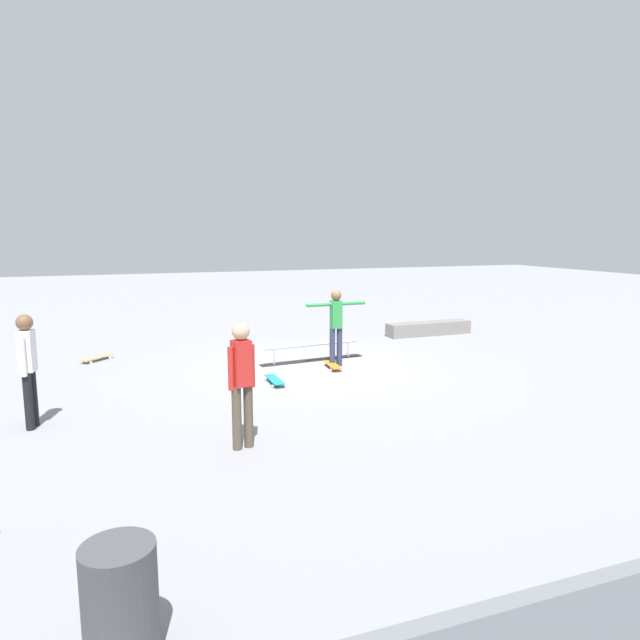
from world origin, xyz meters
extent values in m
plane|color=gray|center=(0.00, 0.00, 0.00)|extent=(60.00, 60.00, 0.00)
cube|color=black|center=(-0.05, -0.59, 0.01)|extent=(2.49, 0.48, 0.01)
cylinder|color=#B7B7BC|center=(-0.97, -0.68, 0.18)|extent=(0.04, 0.04, 0.36)
cylinder|color=#B7B7BC|center=(0.87, -0.50, 0.18)|extent=(0.04, 0.04, 0.36)
cylinder|color=#B7B7BC|center=(-0.05, -0.59, 0.36)|extent=(2.31, 0.27, 0.05)
cube|color=gray|center=(-4.20, -2.46, 0.18)|extent=(2.50, 0.53, 0.36)
cylinder|color=#2D3351|center=(-0.44, 0.08, 0.42)|extent=(0.12, 0.12, 0.83)
cylinder|color=#2D3351|center=(-0.27, 0.08, 0.42)|extent=(0.12, 0.12, 0.83)
cube|color=#2D8C42|center=(-0.35, 0.08, 1.13)|extent=(0.22, 0.19, 0.59)
sphere|color=brown|center=(-0.35, 0.08, 1.54)|extent=(0.23, 0.23, 0.23)
cylinder|color=#2D8C42|center=(-0.74, 0.07, 1.35)|extent=(0.56, 0.08, 0.08)
cylinder|color=#2D8C42|center=(0.03, 0.08, 1.35)|extent=(0.56, 0.08, 0.08)
cube|color=orange|center=(-0.21, 0.24, 0.08)|extent=(0.28, 0.82, 0.02)
cylinder|color=white|center=(-0.29, 0.52, 0.03)|extent=(0.04, 0.06, 0.05)
cylinder|color=white|center=(-0.07, 0.50, 0.03)|extent=(0.04, 0.06, 0.05)
cylinder|color=white|center=(-0.35, -0.02, 0.03)|extent=(0.04, 0.06, 0.05)
cylinder|color=white|center=(-0.12, -0.04, 0.03)|extent=(0.04, 0.06, 0.05)
cylinder|color=brown|center=(2.63, 3.97, 0.43)|extent=(0.15, 0.15, 0.86)
cylinder|color=brown|center=(2.46, 3.93, 0.43)|extent=(0.15, 0.15, 0.86)
cube|color=red|center=(2.55, 3.95, 1.17)|extent=(0.26, 0.25, 0.61)
sphere|color=tan|center=(2.55, 3.95, 1.59)|extent=(0.23, 0.23, 0.23)
cylinder|color=red|center=(2.69, 3.98, 1.11)|extent=(0.10, 0.10, 0.57)
cylinder|color=red|center=(2.40, 3.91, 1.11)|extent=(0.10, 0.10, 0.57)
cylinder|color=black|center=(5.31, 2.18, 0.43)|extent=(0.15, 0.15, 0.86)
cylinder|color=black|center=(5.28, 2.01, 0.43)|extent=(0.15, 0.15, 0.86)
cube|color=white|center=(5.30, 2.10, 1.16)|extent=(0.24, 0.26, 0.61)
sphere|color=brown|center=(5.30, 2.10, 1.58)|extent=(0.23, 0.23, 0.23)
cylinder|color=white|center=(5.33, 2.24, 1.11)|extent=(0.09, 0.09, 0.57)
cylinder|color=white|center=(5.26, 1.95, 1.11)|extent=(0.09, 0.09, 0.57)
cube|color=teal|center=(1.28, 0.99, 0.08)|extent=(0.21, 0.80, 0.02)
cylinder|color=white|center=(1.16, 1.26, 0.03)|extent=(0.03, 0.05, 0.05)
cylinder|color=white|center=(1.39, 1.26, 0.03)|extent=(0.03, 0.05, 0.05)
cylinder|color=white|center=(1.16, 0.71, 0.03)|extent=(0.03, 0.05, 0.05)
cylinder|color=white|center=(1.39, 0.71, 0.03)|extent=(0.03, 0.05, 0.05)
cube|color=tan|center=(4.51, -2.25, 0.08)|extent=(0.71, 0.70, 0.02)
cylinder|color=white|center=(4.63, -1.98, 0.03)|extent=(0.06, 0.06, 0.05)
cylinder|color=white|center=(4.79, -2.14, 0.03)|extent=(0.06, 0.06, 0.05)
cylinder|color=white|center=(4.23, -2.35, 0.03)|extent=(0.06, 0.06, 0.05)
cylinder|color=white|center=(4.39, -2.52, 0.03)|extent=(0.06, 0.06, 0.05)
cylinder|color=#47474C|center=(4.13, 7.34, 0.41)|extent=(0.50, 0.50, 0.82)
camera|label=1|loc=(4.05, 10.96, 2.85)|focal=31.23mm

